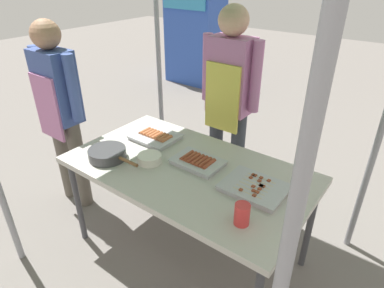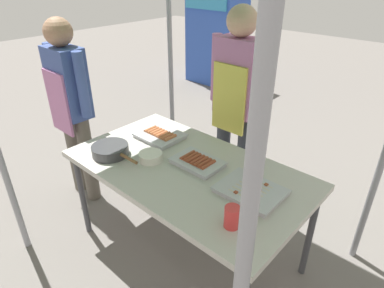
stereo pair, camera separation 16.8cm
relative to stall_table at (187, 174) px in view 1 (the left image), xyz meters
name	(u,v)px [view 1 (the left image)]	position (x,y,z in m)	size (l,w,h in m)	color
ground_plane	(188,250)	(0.00, 0.00, -0.70)	(18.00, 18.00, 0.00)	#66605B
stall_table	(187,174)	(0.00, 0.00, 0.00)	(1.60, 0.90, 0.75)	#B7B2A8
tray_grilled_sausages	(198,162)	(0.03, 0.07, 0.07)	(0.33, 0.23, 0.05)	#ADADB2
tray_meat_skewers	(254,187)	(0.47, 0.04, 0.07)	(0.37, 0.29, 0.04)	#ADADB2
tray_pork_links	(155,137)	(-0.43, 0.16, 0.07)	(0.33, 0.28, 0.05)	#ADADB2
cooking_wok	(108,153)	(-0.50, -0.24, 0.09)	(0.41, 0.25, 0.07)	#38383A
condiment_bowl	(150,159)	(-0.24, -0.10, 0.08)	(0.16, 0.16, 0.05)	silver
drink_cup_near_edge	(242,214)	(0.55, -0.25, 0.11)	(0.08, 0.08, 0.12)	red
vendor_woman	(229,94)	(-0.15, 0.75, 0.30)	(0.52, 0.23, 1.68)	#333842
customer_nearby	(59,104)	(-1.20, -0.11, 0.24)	(0.52, 0.23, 1.58)	#595147
neighbor_stall_left	(195,30)	(-2.41, 3.33, 0.21)	(0.93, 0.61, 1.81)	#2D51B2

